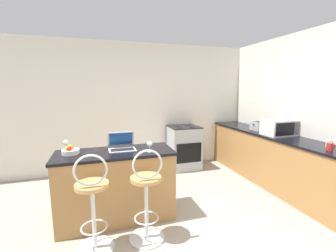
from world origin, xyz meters
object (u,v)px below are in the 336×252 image
Objects in this scene: fruit_bowl at (70,151)px; mug_white at (329,144)px; wine_glass_short at (66,143)px; wine_glass_tall at (150,144)px; stove_range at (184,147)px; toaster at (258,126)px; microwave at (279,127)px; laptop at (122,145)px; bar_stool_far at (146,197)px; bar_stool_near at (93,205)px; mug_red at (330,147)px.

mug_white is at bearing -12.30° from fruit_bowl.
wine_glass_tall is (1.00, -0.35, -0.01)m from wine_glass_short.
wine_glass_tall is (0.93, -0.20, 0.05)m from fruit_bowl.
mug_white reaches higher than stove_range.
toaster reaches higher than stove_range.
microwave is 2.59× the size of fruit_bowl.
laptop reaches higher than mug_white.
microwave is (2.46, 0.73, 0.53)m from bar_stool_far.
microwave is 3.65× the size of wine_glass_short.
bar_stool_near is 0.93m from wine_glass_tall.
toaster is 1.90× the size of wine_glass_tall.
fruit_bowl is (-0.24, 0.59, 0.43)m from bar_stool_near.
mug_white is at bearing -60.45° from stove_range.
laptop is at bearing -135.49° from stove_range.
bar_stool_near and bar_stool_far have the same top height.
mug_white is 2.41m from wine_glass_tall.
microwave is 0.47m from toaster.
bar_stool_far is at bearing -163.43° from microwave.
laptop is 3.40× the size of mug_white.
wine_glass_tall is at bearing -124.10° from stove_range.
bar_stool_near is 5.28× the size of fruit_bowl.
wine_glass_tall reaches higher than mug_white.
stove_range is (-1.21, 1.31, -0.58)m from microwave.
bar_stool_far is 2.40m from mug_red.
bar_stool_near is 0.77m from fruit_bowl.
microwave reaches higher than wine_glass_short.
microwave is (3.02, 0.73, 0.53)m from bar_stool_near.
bar_stool_far is 0.64m from wine_glass_tall.
fruit_bowl reaches higher than mug_red.
wine_glass_short is 1.06× the size of wine_glass_tall.
bar_stool_far is at bearing -40.73° from wine_glass_short.
bar_stool_near is 1.17× the size of stove_range.
stove_range is 2.54m from wine_glass_short.
wine_glass_tall is at bearing -36.97° from laptop.
mug_white is at bearing 38.95° from mug_red.
wine_glass_short is (-3.21, 0.98, 0.06)m from mug_red.
laptop is (-0.19, 0.63, 0.45)m from bar_stool_far.
stove_range is (1.81, 2.04, -0.06)m from bar_stool_near.
bar_stool_near is at bearing -120.53° from laptop.
microwave is 2.35m from wine_glass_tall.
microwave is 3.87× the size of wine_glass_tall.
laptop reaches higher than bar_stool_far.
bar_stool_near is 3.15m from microwave.
wine_glass_tall is (0.69, 0.39, 0.49)m from bar_stool_near.
wine_glass_short is at bearing 165.42° from mug_white.
laptop is at bearing 59.47° from bar_stool_near.
mug_white is 0.49× the size of fruit_bowl.
toaster is 1.79× the size of wine_glass_short.
microwave is at bearing 83.19° from mug_red.
mug_red is at bearing -4.71° from bar_stool_near.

